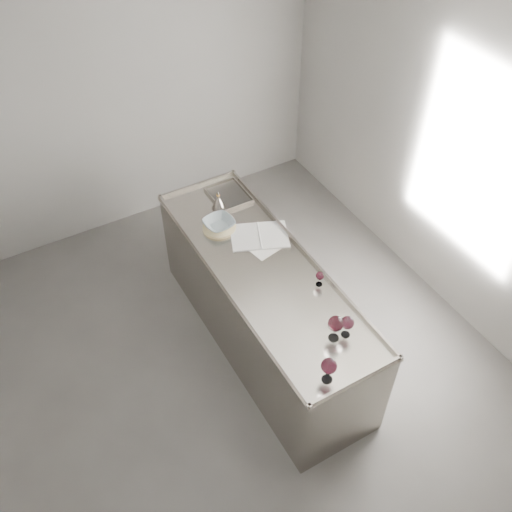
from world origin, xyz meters
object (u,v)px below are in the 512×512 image
wine_glass_middle (336,324)px  wine_glass_right (347,323)px  notebook (260,236)px  wine_funnel (219,203)px  wine_glass_left (329,366)px  wine_glass_small (320,276)px  counter (263,306)px  ceramic_bowl (219,224)px

wine_glass_middle → wine_glass_right: wine_glass_middle is taller
notebook → wine_funnel: size_ratio=3.00×
wine_glass_left → wine_glass_small: wine_glass_left is taller
counter → ceramic_bowl: ceramic_bowl is taller
counter → wine_glass_small: wine_glass_small is taller
counter → notebook: counter is taller
wine_glass_small → ceramic_bowl: (-0.37, 0.94, -0.04)m
wine_glass_small → wine_funnel: bearing=102.0°
wine_glass_left → notebook: size_ratio=0.37×
wine_glass_small → wine_glass_right: bearing=-102.6°
wine_glass_middle → wine_glass_right: bearing=-11.9°
wine_glass_left → wine_glass_right: bearing=36.3°
wine_glass_middle → wine_glass_small: wine_glass_middle is taller
wine_glass_small → ceramic_bowl: 1.01m
wine_funnel → wine_glass_left: bearing=-95.4°
counter → wine_funnel: bearing=88.3°
wine_glass_small → wine_funnel: (-0.25, 1.17, -0.03)m
wine_glass_left → ceramic_bowl: bearing=87.8°
notebook → wine_glass_middle: bearing=-70.6°
wine_glass_middle → notebook: bearing=86.5°
notebook → ceramic_bowl: (-0.24, 0.26, 0.04)m
notebook → wine_glass_right: bearing=-66.2°
counter → wine_glass_right: 1.05m
wine_glass_left → ceramic_bowl: wine_glass_left is taller
wine_glass_small → wine_funnel: wine_funnel is taller
ceramic_bowl → wine_funnel: wine_funnel is taller
wine_glass_middle → wine_funnel: wine_glass_middle is taller
counter → wine_glass_left: wine_glass_left is taller
ceramic_bowl → wine_glass_left: bearing=-92.2°
wine_glass_small → counter: bearing=127.4°
wine_glass_middle → notebook: wine_glass_middle is taller
wine_glass_right → wine_glass_small: wine_glass_right is taller
wine_glass_right → wine_glass_small: (0.11, 0.49, -0.04)m
wine_glass_right → wine_funnel: wine_funnel is taller
counter → wine_glass_left: (-0.15, -1.08, 0.62)m
wine_glass_left → wine_glass_small: 0.84m
notebook → counter: bearing=-91.7°
wine_glass_middle → wine_glass_right: size_ratio=1.18×
wine_glass_left → wine_glass_small: bearing=59.3°
wine_glass_left → notebook: wine_glass_left is taller
counter → ceramic_bowl: size_ratio=9.76×
counter → wine_glass_right: (0.17, -0.85, 0.60)m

